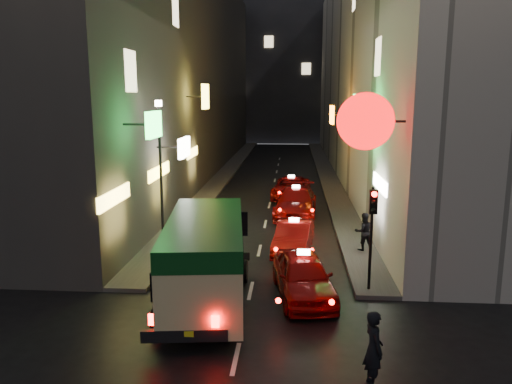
% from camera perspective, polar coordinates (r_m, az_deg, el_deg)
% --- Properties ---
extents(building_left, '(7.39, 52.05, 18.00)m').
position_cam_1_polar(building_left, '(42.66, -8.73, 14.16)').
color(building_left, '#34322F').
rests_on(building_left, ground).
extents(building_right, '(8.21, 52.00, 18.00)m').
position_cam_1_polar(building_right, '(42.14, 13.69, 14.02)').
color(building_right, '#B8B5A9').
rests_on(building_right, ground).
extents(building_far, '(30.00, 10.00, 22.00)m').
position_cam_1_polar(building_far, '(73.70, 3.27, 14.46)').
color(building_far, '#34353A').
rests_on(building_far, ground).
extents(sidewalk_left, '(1.50, 52.00, 0.15)m').
position_cam_1_polar(sidewalk_left, '(42.44, -3.43, 2.19)').
color(sidewalk_left, '#4A4745').
rests_on(sidewalk_left, ground).
extents(sidewalk_right, '(1.50, 52.00, 0.15)m').
position_cam_1_polar(sidewalk_right, '(42.16, 8.10, 2.04)').
color(sidewalk_right, '#4A4745').
rests_on(sidewalk_right, ground).
extents(minibus, '(3.01, 6.74, 2.80)m').
position_cam_1_polar(minibus, '(15.80, -5.80, -6.79)').
color(minibus, beige).
rests_on(minibus, ground).
extents(taxi_near, '(3.01, 5.61, 1.86)m').
position_cam_1_polar(taxi_near, '(16.71, 5.43, -9.12)').
color(taxi_near, maroon).
rests_on(taxi_near, ground).
extents(taxi_second, '(2.57, 5.06, 1.71)m').
position_cam_1_polar(taxi_second, '(21.29, 4.34, -4.85)').
color(taxi_second, maroon).
rests_on(taxi_second, ground).
extents(taxi_third, '(2.72, 5.89, 2.00)m').
position_cam_1_polar(taxi_third, '(27.53, 4.57, -0.89)').
color(taxi_third, maroon).
rests_on(taxi_third, ground).
extents(taxi_far, '(2.49, 5.13, 1.75)m').
position_cam_1_polar(taxi_far, '(32.26, 4.04, 0.66)').
color(taxi_far, maroon).
rests_on(taxi_far, ground).
extents(pedestrian_crossing, '(0.59, 0.77, 2.06)m').
position_cam_1_polar(pedestrian_crossing, '(12.15, 13.32, -16.53)').
color(pedestrian_crossing, black).
rests_on(pedestrian_crossing, ground).
extents(pedestrian_sidewalk, '(0.77, 0.57, 1.82)m').
position_cam_1_polar(pedestrian_sidewalk, '(21.45, 12.20, -4.15)').
color(pedestrian_sidewalk, black).
rests_on(pedestrian_sidewalk, sidewalk_right).
extents(traffic_light, '(0.26, 0.43, 3.50)m').
position_cam_1_polar(traffic_light, '(16.70, 13.18, -2.78)').
color(traffic_light, black).
rests_on(traffic_light, sidewalk_right).
extents(lamp_post, '(0.28, 0.28, 6.22)m').
position_cam_1_polar(lamp_post, '(21.49, -10.85, 3.17)').
color(lamp_post, black).
rests_on(lamp_post, sidewalk_left).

